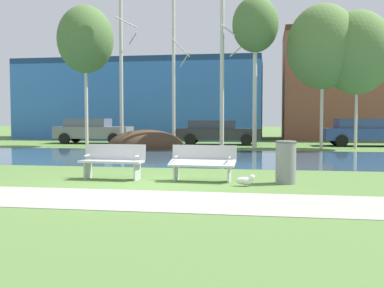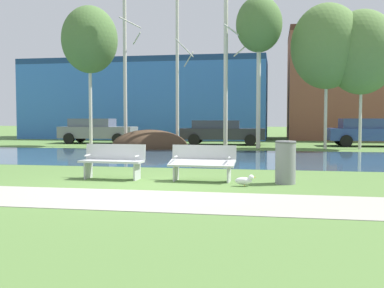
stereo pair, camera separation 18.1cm
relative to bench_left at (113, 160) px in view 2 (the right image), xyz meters
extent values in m
plane|color=#517538|center=(1.14, 9.17, -0.47)|extent=(120.00, 120.00, 0.00)
cube|color=#9E998E|center=(1.14, -2.73, -0.47)|extent=(60.00, 2.14, 0.01)
cube|color=#33516B|center=(1.14, 6.68, -0.47)|extent=(80.00, 7.89, 0.01)
ellipsoid|color=#423021|center=(-2.36, 11.83, -0.47)|extent=(4.02, 3.08, 1.87)
cube|color=#B2B5B7|center=(0.00, -0.09, -0.02)|extent=(1.62, 0.55, 0.05)
cube|color=#B2B5B7|center=(0.01, 0.18, 0.20)|extent=(1.60, 0.15, 0.40)
cube|color=#B2B5B7|center=(-0.66, -0.01, -0.25)|extent=(0.06, 0.43, 0.45)
cube|color=#B2B5B7|center=(0.65, -0.06, -0.25)|extent=(0.06, 0.43, 0.45)
cylinder|color=#B2B5B7|center=(-0.66, -0.05, 0.12)|extent=(0.05, 0.28, 0.04)
cylinder|color=#B2B5B7|center=(0.65, -0.10, 0.12)|extent=(0.05, 0.28, 0.04)
cube|color=#B2B5B7|center=(2.28, -0.09, -0.02)|extent=(1.62, 0.54, 0.16)
cube|color=#B2B5B7|center=(2.30, 0.18, 0.20)|extent=(1.60, 0.15, 0.40)
cube|color=#B2B5B7|center=(1.63, -0.01, -0.25)|extent=(0.06, 0.43, 0.45)
cube|color=#B2B5B7|center=(2.94, -0.06, -0.25)|extent=(0.06, 0.43, 0.45)
cylinder|color=#B2B5B7|center=(1.63, -0.05, 0.12)|extent=(0.05, 0.28, 0.04)
cylinder|color=#B2B5B7|center=(2.94, -0.10, 0.12)|extent=(0.05, 0.28, 0.04)
cylinder|color=gray|center=(4.26, -0.08, 0.03)|extent=(0.47, 0.47, 1.00)
torus|color=#494A4C|center=(4.26, -0.08, 0.50)|extent=(0.50, 0.50, 0.04)
ellipsoid|color=white|center=(3.33, -0.66, -0.35)|extent=(0.38, 0.17, 0.17)
sphere|color=white|center=(3.50, -0.66, -0.27)|extent=(0.12, 0.12, 0.12)
cone|color=gold|center=(3.57, -0.66, -0.27)|extent=(0.07, 0.04, 0.04)
cylinder|color=gold|center=(3.35, -0.70, -0.42)|extent=(0.01, 0.01, 0.10)
cylinder|color=gold|center=(3.35, -0.63, -0.42)|extent=(0.01, 0.01, 0.10)
cylinder|color=beige|center=(-5.91, 12.69, 3.22)|extent=(0.17, 0.17, 7.39)
ellipsoid|color=#4C7038|center=(-5.91, 12.69, 5.29)|extent=(3.01, 3.01, 3.61)
cylinder|color=#BCB7A8|center=(-3.69, 11.96, 4.01)|extent=(0.18, 0.18, 8.96)
cylinder|color=#BCB7A8|center=(-3.16, 12.33, 5.21)|extent=(0.75, 1.06, 0.47)
cylinder|color=#BCB7A8|center=(-3.24, 11.50, 5.87)|extent=(0.93, 0.91, 0.46)
cylinder|color=beige|center=(-1.01, 12.41, 3.32)|extent=(0.17, 0.17, 7.59)
cylinder|color=beige|center=(-0.48, 12.77, 4.12)|extent=(0.69, 0.98, 0.67)
cylinder|color=beige|center=(-0.54, 11.92, 4.60)|extent=(0.84, 0.81, 0.87)
cylinder|color=beige|center=(1.49, 12.52, 3.60)|extent=(0.22, 0.22, 8.15)
cylinder|color=beige|center=(2.36, 13.11, 4.69)|extent=(1.20, 1.71, 0.68)
cylinder|color=beige|center=(2.15, 11.85, 5.18)|extent=(1.30, 1.26, 0.85)
cylinder|color=beige|center=(3.17, 12.28, 3.49)|extent=(0.21, 0.21, 7.92)
ellipsoid|color=#4C7038|center=(3.17, 12.28, 5.70)|extent=(2.29, 2.29, 2.75)
cylinder|color=beige|center=(6.47, 12.58, 2.76)|extent=(0.16, 0.16, 6.47)
ellipsoid|color=#567A3D|center=(6.47, 12.58, 4.58)|extent=(3.48, 3.48, 4.18)
cylinder|color=beige|center=(8.11, 12.59, 2.55)|extent=(0.14, 0.14, 6.05)
ellipsoid|color=#567A3D|center=(8.11, 12.59, 4.25)|extent=(3.41, 3.41, 4.10)
cube|color=slate|center=(-6.51, 15.23, 0.19)|extent=(4.56, 2.07, 0.69)
cube|color=slate|center=(-6.87, 15.21, 0.78)|extent=(2.58, 1.75, 0.48)
cylinder|color=black|center=(-5.08, 16.22, -0.15)|extent=(0.65, 0.25, 0.64)
cylinder|color=black|center=(-4.99, 14.38, -0.15)|extent=(0.65, 0.25, 0.64)
cylinder|color=black|center=(-8.03, 16.07, -0.15)|extent=(0.65, 0.25, 0.64)
cylinder|color=black|center=(-7.93, 14.23, -0.15)|extent=(0.65, 0.25, 0.64)
cube|color=#282B30|center=(1.07, 15.17, 0.16)|extent=(4.83, 2.00, 0.62)
cube|color=#2F3648|center=(0.69, 15.15, 0.70)|extent=(2.73, 1.68, 0.45)
cylinder|color=black|center=(2.58, 16.13, -0.15)|extent=(0.65, 0.25, 0.64)
cylinder|color=black|center=(2.67, 14.37, -0.15)|extent=(0.65, 0.25, 0.64)
cylinder|color=black|center=(-0.54, 15.97, -0.15)|extent=(0.65, 0.25, 0.64)
cylinder|color=black|center=(-0.45, 14.21, -0.15)|extent=(0.65, 0.25, 0.64)
cube|color=#2D4793|center=(9.23, 15.14, 0.18)|extent=(4.83, 1.97, 0.65)
cube|color=#32457F|center=(8.85, 15.12, 0.77)|extent=(2.73, 1.66, 0.53)
cylinder|color=black|center=(7.62, 15.92, -0.15)|extent=(0.65, 0.25, 0.64)
cylinder|color=black|center=(7.71, 14.19, -0.15)|extent=(0.65, 0.25, 0.64)
cube|color=#3870C6|center=(-5.54, 22.64, 2.22)|extent=(17.86, 6.37, 5.38)
cube|color=navy|center=(-5.54, 22.64, 5.11)|extent=(17.86, 6.37, 0.40)
camera|label=1|loc=(3.84, -10.95, 1.07)|focal=42.82mm
camera|label=2|loc=(4.02, -10.92, 1.07)|focal=42.82mm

